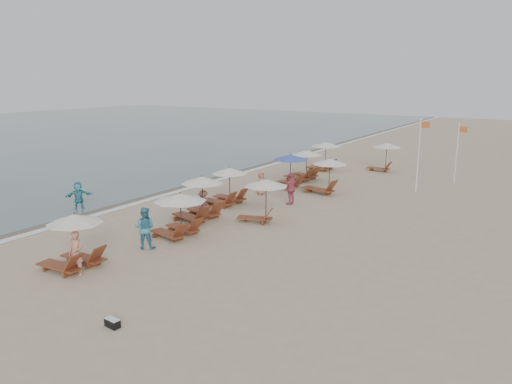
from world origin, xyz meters
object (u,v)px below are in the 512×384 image
Objects in this scene: beachgoer_far_b at (261,183)px; beachgoer_near at (76,253)px; inland_station_1 at (324,174)px; lounger_station_3 at (226,188)px; inland_station_2 at (384,153)px; flag_pole_near at (419,152)px; beachgoer_mid_a at (145,228)px; waterline_walker at (79,196)px; lounger_station_4 at (288,169)px; lounger_station_5 at (303,166)px; lounger_station_2 at (198,200)px; duffel_bag at (112,323)px; lounger_station_6 at (323,155)px; inland_station_0 at (262,194)px; lounger_station_0 at (73,243)px; beachgoer_mid_b at (203,205)px; lounger_station_1 at (177,213)px; beachgoer_far_a at (291,189)px.

beachgoer_near is at bearing -148.71° from beachgoer_far_b.
beachgoer_far_b is (-3.19, -2.40, -0.55)m from inland_station_1.
beachgoer_near is at bearing -82.76° from lounger_station_3.
inland_station_2 is 7.31m from flag_pole_near.
waterline_walker is (-7.75, 2.70, -0.13)m from beachgoer_mid_a.
lounger_station_4 is 2.86m from lounger_station_5.
duffel_bag is at bearing -64.01° from lounger_station_2.
lounger_station_6 is 21.00m from beachgoer_mid_a.
inland_station_0 is at bearing -89.55° from inland_station_1.
flag_pole_near is at bearing 66.64° from inland_station_0.
lounger_station_0 is 11.23m from lounger_station_3.
lounger_station_0 is 8.14m from beachgoer_mid_b.
lounger_station_5 is at bearing 94.09° from lounger_station_1.
lounger_station_4 is (-0.01, 17.06, 0.18)m from lounger_station_0.
inland_station_1 is 1.51× the size of beachgoer_far_a.
beachgoer_mid_b is at bearing -42.98° from waterline_walker.
inland_station_2 is (3.76, 6.36, 0.44)m from lounger_station_5.
lounger_station_1 is at bearing -86.43° from lounger_station_4.
lounger_station_2 is 3.34m from inland_station_0.
beachgoer_far_a is (2.34, -3.90, -0.30)m from lounger_station_4.
beachgoer_mid_a is (-2.11, -13.59, -0.37)m from inland_station_1.
inland_station_1 is 3.64m from beachgoer_far_a.
flag_pole_near is (6.98, 17.18, 1.69)m from beachgoer_mid_a.
beachgoer_far_a reaches higher than beachgoer_mid_a.
beachgoer_far_a is at bearing 98.97° from duffel_bag.
beachgoer_mid_b is at bearing -14.58° from beachgoer_far_a.
inland_station_1 reaches higher than lounger_station_3.
inland_station_2 is (3.45, 9.19, 0.22)m from lounger_station_4.
lounger_station_1 reaches higher than beachgoer_far_b.
lounger_station_2 is at bearing -150.63° from beachgoer_far_b.
lounger_station_4 is at bearing 80.26° from beachgoer_near.
lounger_station_6 reaches higher than beachgoer_mid_b.
beachgoer_far_a is (2.54, 5.31, -0.11)m from lounger_station_2.
lounger_station_2 is 1.47× the size of beachgoer_mid_a.
beachgoer_far_b is at bearing -88.31° from lounger_station_6.
waterline_walker is (-9.92, -3.35, -0.69)m from inland_station_0.
lounger_station_0 is 0.88× the size of inland_station_1.
lounger_station_3 is 1.02× the size of lounger_station_4.
lounger_station_2 reaches higher than lounger_station_3.
lounger_station_4 is 0.89× the size of inland_station_1.
beachgoer_far_b is at bearing -110.34° from beachgoer_mid_a.
inland_station_1 is (2.75, -0.30, 0.04)m from lounger_station_4.
lounger_station_4 is 1.00× the size of inland_station_2.
beachgoer_far_a is at bearing -74.38° from lounger_station_6.
lounger_station_2 reaches higher than inland_station_1.
beachgoer_mid_b is (0.77, -3.06, -0.24)m from lounger_station_3.
lounger_station_2 reaches higher than duffel_bag.
inland_station_2 reaches higher than lounger_station_0.
lounger_station_2 reaches higher than lounger_station_6.
lounger_station_0 is 5.43m from duffel_bag.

